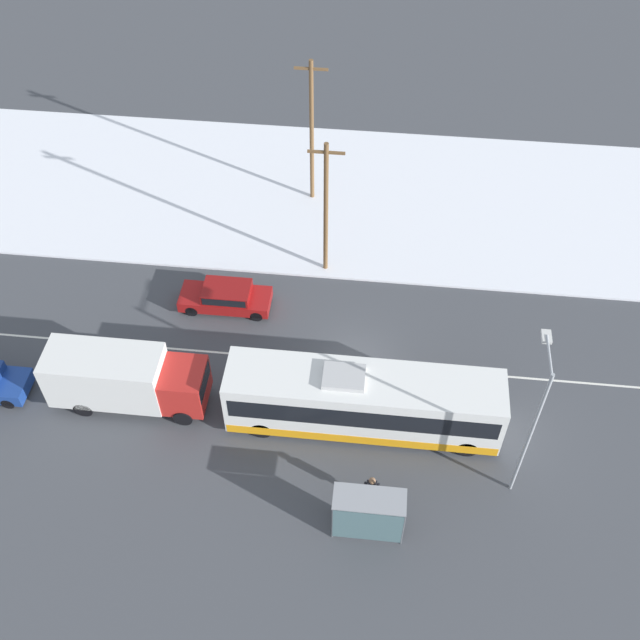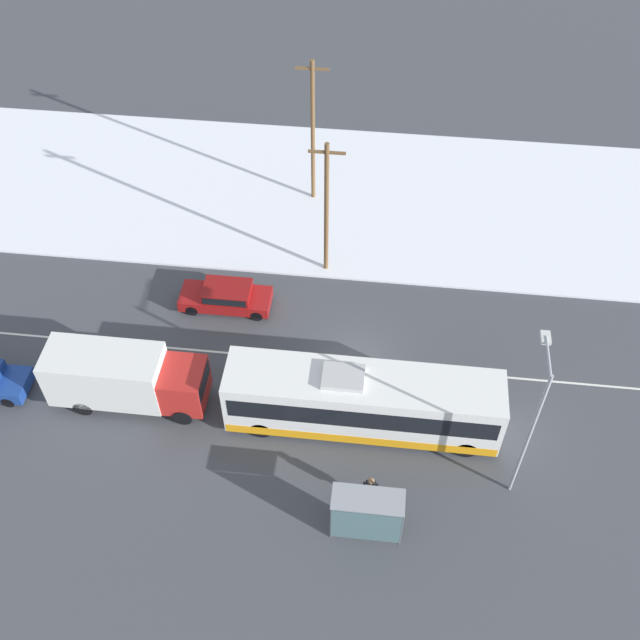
# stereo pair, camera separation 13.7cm
# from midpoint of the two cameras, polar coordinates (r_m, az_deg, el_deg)

# --- Properties ---
(ground_plane) EXTENTS (120.00, 120.00, 0.00)m
(ground_plane) POSITION_cam_midpoint_polar(r_m,az_deg,el_deg) (36.58, 2.52, -3.36)
(ground_plane) COLOR #424449
(snow_lot) EXTENTS (80.00, 13.85, 0.12)m
(snow_lot) POSITION_cam_midpoint_polar(r_m,az_deg,el_deg) (45.51, 3.77, 9.20)
(snow_lot) COLOR white
(snow_lot) RESTS_ON ground_plane
(lane_marking_center) EXTENTS (60.00, 0.12, 0.00)m
(lane_marking_center) POSITION_cam_midpoint_polar(r_m,az_deg,el_deg) (36.58, 2.52, -3.35)
(lane_marking_center) COLOR silver
(lane_marking_center) RESTS_ON ground_plane
(city_bus) EXTENTS (12.10, 2.57, 3.46)m
(city_bus) POSITION_cam_midpoint_polar(r_m,az_deg,el_deg) (33.16, 3.21, -6.21)
(city_bus) COLOR white
(city_bus) RESTS_ON ground_plane
(box_truck) EXTENTS (7.18, 2.30, 3.06)m
(box_truck) POSITION_cam_midpoint_polar(r_m,az_deg,el_deg) (35.05, -14.85, -4.27)
(box_truck) COLOR silver
(box_truck) RESTS_ON ground_plane
(sedan_car) EXTENTS (4.67, 1.80, 1.38)m
(sedan_car) POSITION_cam_midpoint_polar(r_m,az_deg,el_deg) (38.81, -7.27, 1.82)
(sedan_car) COLOR maroon
(sedan_car) RESTS_ON ground_plane
(pedestrian_at_stop) EXTENTS (0.64, 0.29, 1.78)m
(pedestrian_at_stop) POSITION_cam_midpoint_polar(r_m,az_deg,el_deg) (31.58, 3.82, -12.62)
(pedestrian_at_stop) COLOR #23232D
(pedestrian_at_stop) RESTS_ON ground_plane
(bus_shelter) EXTENTS (2.88, 1.20, 2.40)m
(bus_shelter) POSITION_cam_midpoint_polar(r_m,az_deg,el_deg) (30.36, 3.58, -14.53)
(bus_shelter) COLOR gray
(bus_shelter) RESTS_ON ground_plane
(streetlamp) EXTENTS (0.36, 2.30, 7.91)m
(streetlamp) POSITION_cam_midpoint_polar(r_m,az_deg,el_deg) (29.93, 15.86, -6.90)
(streetlamp) COLOR #9EA3A8
(streetlamp) RESTS_ON ground_plane
(utility_pole_roadside) EXTENTS (1.80, 0.24, 8.16)m
(utility_pole_roadside) POSITION_cam_midpoint_polar(r_m,az_deg,el_deg) (38.14, 0.35, 8.51)
(utility_pole_roadside) COLOR brown
(utility_pole_roadside) RESTS_ON ground_plane
(utility_pole_snowlot) EXTENTS (1.80, 0.24, 8.97)m
(utility_pole_snowlot) POSITION_cam_midpoint_polar(r_m,az_deg,el_deg) (42.81, -0.73, 14.17)
(utility_pole_snowlot) COLOR brown
(utility_pole_snowlot) RESTS_ON ground_plane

